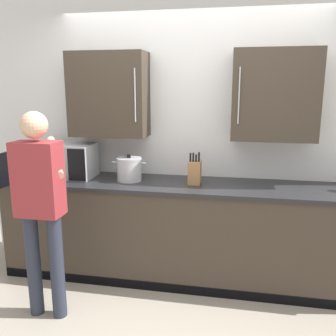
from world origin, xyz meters
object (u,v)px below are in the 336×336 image
(microwave_oven, at_px, (60,161))
(person_figure, at_px, (40,198))
(stock_pot, at_px, (129,169))
(knife_block, at_px, (195,172))

(microwave_oven, distance_m, person_figure, 0.85)
(microwave_oven, height_order, person_figure, person_figure)
(microwave_oven, bearing_deg, stock_pot, -1.73)
(stock_pot, relative_size, knife_block, 1.12)
(stock_pot, xyz_separation_m, person_figure, (-0.47, -0.79, -0.07))
(knife_block, height_order, person_figure, person_figure)
(stock_pot, height_order, person_figure, person_figure)
(microwave_oven, distance_m, knife_block, 1.33)
(microwave_oven, relative_size, person_figure, 0.48)
(person_figure, bearing_deg, stock_pot, 59.09)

